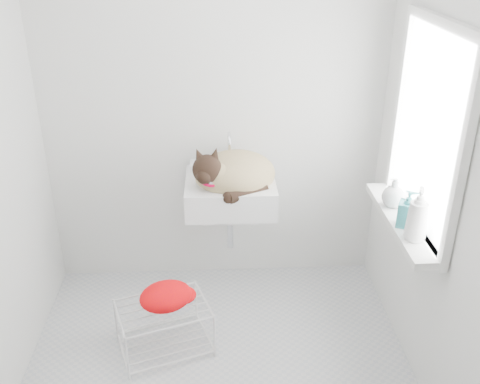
{
  "coord_description": "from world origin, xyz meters",
  "views": [
    {
      "loc": [
        0.0,
        -2.32,
        2.28
      ],
      "look_at": [
        0.14,
        0.5,
        0.88
      ],
      "focal_mm": 40.53,
      "sensor_mm": 36.0,
      "label": 1
    }
  ],
  "objects_px": {
    "cat": "(232,175)",
    "bottle_b": "(405,226)",
    "bottle_c": "(392,206)",
    "sink": "(230,179)",
    "wire_rack": "(164,328)",
    "bottle_a": "(414,239)"
  },
  "relations": [
    {
      "from": "bottle_a",
      "to": "bottle_b",
      "type": "height_order",
      "value": "bottle_a"
    },
    {
      "from": "wire_rack",
      "to": "bottle_a",
      "type": "relative_size",
      "value": 2.07
    },
    {
      "from": "sink",
      "to": "bottle_c",
      "type": "xyz_separation_m",
      "value": [
        0.91,
        -0.4,
        0.0
      ]
    },
    {
      "from": "wire_rack",
      "to": "bottle_c",
      "type": "height_order",
      "value": "bottle_c"
    },
    {
      "from": "bottle_b",
      "to": "sink",
      "type": "bearing_deg",
      "value": 145.4
    },
    {
      "from": "bottle_b",
      "to": "bottle_c",
      "type": "bearing_deg",
      "value": 90.0
    },
    {
      "from": "cat",
      "to": "bottle_b",
      "type": "bearing_deg",
      "value": -45.16
    },
    {
      "from": "cat",
      "to": "bottle_a",
      "type": "distance_m",
      "value": 1.16
    },
    {
      "from": "sink",
      "to": "bottle_c",
      "type": "bearing_deg",
      "value": -23.72
    },
    {
      "from": "wire_rack",
      "to": "bottle_a",
      "type": "distance_m",
      "value": 1.51
    },
    {
      "from": "cat",
      "to": "wire_rack",
      "type": "relative_size",
      "value": 1.12
    },
    {
      "from": "cat",
      "to": "bottle_b",
      "type": "relative_size",
      "value": 2.77
    },
    {
      "from": "wire_rack",
      "to": "bottle_b",
      "type": "distance_m",
      "value": 1.49
    },
    {
      "from": "bottle_b",
      "to": "bottle_c",
      "type": "relative_size",
      "value": 1.22
    },
    {
      "from": "bottle_c",
      "to": "bottle_b",
      "type": "bearing_deg",
      "value": -90.0
    },
    {
      "from": "bottle_a",
      "to": "bottle_c",
      "type": "bearing_deg",
      "value": 90.0
    },
    {
      "from": "wire_rack",
      "to": "bottle_b",
      "type": "relative_size",
      "value": 2.47
    },
    {
      "from": "cat",
      "to": "wire_rack",
      "type": "xyz_separation_m",
      "value": [
        -0.42,
        -0.53,
        -0.74
      ]
    },
    {
      "from": "bottle_b",
      "to": "bottle_c",
      "type": "distance_m",
      "value": 0.23
    },
    {
      "from": "sink",
      "to": "cat",
      "type": "height_order",
      "value": "cat"
    },
    {
      "from": "sink",
      "to": "bottle_a",
      "type": "relative_size",
      "value": 2.3
    },
    {
      "from": "sink",
      "to": "bottle_a",
      "type": "bearing_deg",
      "value": -40.03
    }
  ]
}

